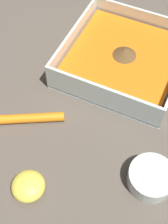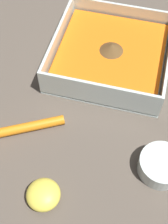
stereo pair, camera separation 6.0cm
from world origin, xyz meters
TOP-DOWN VIEW (x-y plane):
  - ground_plane at (0.00, 0.00)m, footprint 4.00×4.00m
  - square_dish at (-0.04, 0.03)m, footprint 0.25×0.25m
  - spice_bowl at (0.10, -0.21)m, footprint 0.08×0.08m
  - lemon_half at (-0.08, -0.31)m, footprint 0.06×0.06m

SIDE VIEW (x-z plane):
  - ground_plane at x=0.00m, z-range 0.00..0.00m
  - spice_bowl at x=0.10m, z-range 0.00..0.03m
  - lemon_half at x=-0.08m, z-range 0.00..0.03m
  - square_dish at x=-0.04m, z-range -0.01..0.06m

